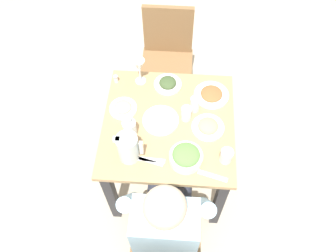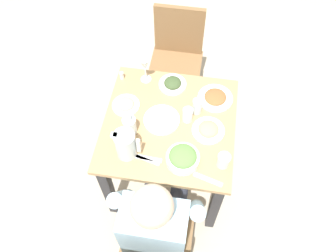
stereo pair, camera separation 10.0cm
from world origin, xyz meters
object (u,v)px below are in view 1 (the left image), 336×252
at_px(chair_far, 167,55).
at_px(plate_yoghurt, 161,120).
at_px(salad_bowl, 186,156).
at_px(plate_fries, 208,127).
at_px(water_pitcher, 128,148).
at_px(oil_carafe, 130,129).
at_px(plate_beans, 123,108).
at_px(wine_glass, 139,67).
at_px(dining_table, 168,134).
at_px(diner_near, 167,219).
at_px(water_glass_near_right, 195,104).
at_px(water_glass_by_pitcher, 186,114).
at_px(plate_rice_curry, 211,94).
at_px(salt_shaker, 116,79).
at_px(water_glass_far_left, 226,156).
at_px(plate_dolmas, 168,83).

relative_size(chair_far, plate_yoghurt, 3.93).
distance_m(salad_bowl, plate_fries, 0.26).
xyz_separation_m(water_pitcher, oil_carafe, (-0.01, 0.15, -0.04)).
distance_m(plate_beans, wine_glass, 0.28).
distance_m(dining_table, diner_near, 0.58).
distance_m(water_pitcher, water_glass_near_right, 0.51).
distance_m(dining_table, plate_yoghurt, 0.16).
relative_size(plate_fries, plate_beans, 1.14).
bearing_deg(water_glass_by_pitcher, plate_rice_curry, 50.14).
bearing_deg(wine_glass, salt_shaker, -174.77).
bearing_deg(plate_yoghurt, water_glass_near_right, 26.73).
bearing_deg(chair_far, water_glass_near_right, -71.98).
bearing_deg(water_glass_far_left, plate_fries, 116.06).
xyz_separation_m(diner_near, wine_glass, (-0.24, 0.89, 0.21)).
bearing_deg(salad_bowl, oil_carafe, 155.62).
distance_m(plate_dolmas, water_glass_far_left, 0.64).
xyz_separation_m(chair_far, salt_shaker, (-0.31, -0.48, 0.24)).
distance_m(diner_near, wine_glass, 0.95).
distance_m(water_glass_far_left, oil_carafe, 0.58).
relative_size(dining_table, plate_beans, 4.63).
relative_size(plate_yoghurt, plate_rice_curry, 0.99).
bearing_deg(oil_carafe, salad_bowl, -24.38).
bearing_deg(plate_beans, water_glass_far_left, -26.35).
height_order(water_glass_far_left, wine_glass, wine_glass).
height_order(water_pitcher, water_glass_near_right, water_pitcher).
xyz_separation_m(salad_bowl, plate_yoghurt, (-0.16, 0.26, -0.03)).
distance_m(water_glass_far_left, salt_shaker, 0.89).
relative_size(plate_fries, plate_rice_curry, 0.88).
distance_m(dining_table, water_glass_by_pitcher, 0.22).
relative_size(diner_near, water_glass_by_pitcher, 11.60).
bearing_deg(plate_yoghurt, chair_far, 90.89).
height_order(plate_beans, water_glass_near_right, water_glass_near_right).
bearing_deg(plate_beans, diner_near, -64.11).
xyz_separation_m(chair_far, water_glass_near_right, (0.22, -0.67, 0.27)).
bearing_deg(oil_carafe, salt_shaker, 110.03).
distance_m(salad_bowl, wine_glass, 0.66).
bearing_deg(diner_near, dining_table, 92.86).
relative_size(salad_bowl, water_glass_near_right, 1.82).
bearing_deg(water_glass_near_right, plate_rice_curry, 47.43).
bearing_deg(plate_beans, plate_dolmas, 38.84).
bearing_deg(salad_bowl, water_glass_by_pitcher, 91.87).
bearing_deg(plate_fries, diner_near, -111.03).
bearing_deg(plate_fries, salad_bowl, -119.10).
height_order(plate_beans, plate_yoghurt, plate_beans).
height_order(chair_far, water_glass_by_pitcher, chair_far).
distance_m(plate_yoghurt, plate_rice_curry, 0.38).
height_order(dining_table, water_glass_near_right, water_glass_near_right).
distance_m(plate_yoghurt, wine_glass, 0.37).
distance_m(water_pitcher, plate_fries, 0.51).
bearing_deg(water_glass_near_right, plate_dolmas, 134.39).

